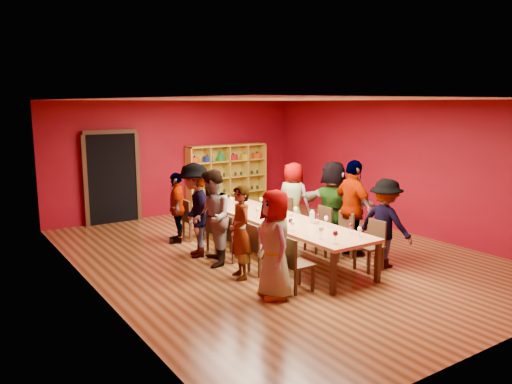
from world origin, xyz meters
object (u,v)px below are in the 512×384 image
at_px(shelving_unit, 226,174).
at_px(chair_person_left_2, 232,235).
at_px(person_right_1, 353,209).
at_px(spittoon_bowl, 277,214).
at_px(person_right_3, 293,199).
at_px(chair_person_left_1, 258,246).
at_px(chair_person_right_2, 321,226).
at_px(wine_bottle, 243,197).
at_px(person_left_2, 212,218).
at_px(person_right_2, 333,205).
at_px(chair_person_right_3, 283,215).
at_px(person_left_3, 195,210).
at_px(chair_person_right_0, 372,242).
at_px(chair_person_left_0, 294,261).
at_px(person_left_0, 275,244).
at_px(person_left_4, 177,208).
at_px(chair_person_left_3, 216,228).
at_px(chair_person_right_1, 342,233).
at_px(tasting_table, 277,220).
at_px(person_right_0, 385,223).
at_px(chair_person_left_4, 190,217).
at_px(person_left_1, 240,232).

relative_size(shelving_unit, chair_person_left_2, 2.70).
xyz_separation_m(person_right_1, spittoon_bowl, (-1.19, 0.83, -0.12)).
bearing_deg(person_right_3, chair_person_left_1, 108.19).
bearing_deg(shelving_unit, person_right_1, -92.42).
bearing_deg(chair_person_right_2, wine_bottle, 110.77).
height_order(person_left_2, spittoon_bowl, person_left_2).
relative_size(person_right_2, wine_bottle, 5.27).
bearing_deg(chair_person_right_3, person_left_3, -174.63).
bearing_deg(wine_bottle, spittoon_bowl, -98.51).
relative_size(chair_person_right_0, wine_bottle, 2.60).
distance_m(chair_person_left_0, wine_bottle, 3.49).
xyz_separation_m(chair_person_left_1, person_left_2, (-0.43, 0.87, 0.39)).
bearing_deg(person_left_0, chair_person_left_2, -176.29).
relative_size(person_left_4, spittoon_bowl, 5.13).
relative_size(person_right_1, chair_person_right_3, 2.11).
bearing_deg(shelving_unit, person_left_0, -113.93).
xyz_separation_m(chair_person_left_3, chair_person_right_1, (1.82, -1.67, 0.00)).
distance_m(person_left_2, chair_person_right_3, 2.44).
bearing_deg(chair_person_left_2, chair_person_right_0, -44.70).
bearing_deg(person_left_3, shelving_unit, 162.61).
relative_size(tasting_table, chair_person_left_2, 5.06).
distance_m(chair_person_left_3, person_right_0, 3.26).
bearing_deg(chair_person_left_0, wine_bottle, 70.94).
xyz_separation_m(chair_person_left_4, person_left_4, (-0.31, 0.00, 0.25)).
bearing_deg(tasting_table, chair_person_right_2, -15.24).
bearing_deg(person_right_1, spittoon_bowl, 61.51).
relative_size(chair_person_left_0, chair_person_right_3, 1.00).
distance_m(person_left_3, spittoon_bowl, 1.58).
distance_m(chair_person_right_1, person_right_1, 0.52).
xyz_separation_m(tasting_table, person_right_0, (1.22, -1.65, 0.11)).
relative_size(chair_person_left_4, wine_bottle, 2.60).
height_order(person_left_0, chair_person_right_3, person_left_0).
bearing_deg(person_right_2, person_left_1, 81.30).
bearing_deg(chair_person_right_0, person_right_1, 71.09).
bearing_deg(chair_person_right_2, person_right_0, -77.47).
bearing_deg(wine_bottle, person_left_0, -114.62).
height_order(person_right_2, chair_person_right_3, person_right_2).
xyz_separation_m(person_right_0, chair_person_right_2, (-0.31, 1.40, -0.31)).
bearing_deg(person_right_2, person_right_1, 155.87).
height_order(tasting_table, spittoon_bowl, spittoon_bowl).
height_order(chair_person_left_2, person_right_1, person_right_1).
distance_m(chair_person_left_3, person_right_3, 2.14).
distance_m(person_left_4, chair_person_right_3, 2.33).
bearing_deg(person_left_2, chair_person_left_0, 35.18).
height_order(spittoon_bowl, wine_bottle, wine_bottle).
distance_m(chair_person_left_0, person_left_2, 1.95).
bearing_deg(chair_person_right_1, wine_bottle, 105.80).
bearing_deg(chair_person_left_0, chair_person_left_3, 90.00).
height_order(chair_person_right_3, spittoon_bowl, spittoon_bowl).
xyz_separation_m(chair_person_left_3, person_right_1, (2.09, -1.67, 0.44)).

